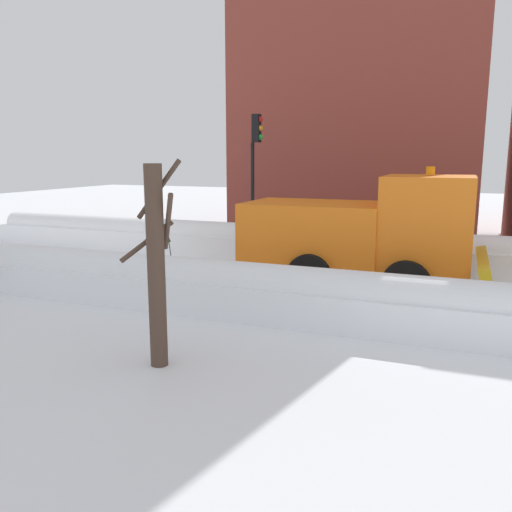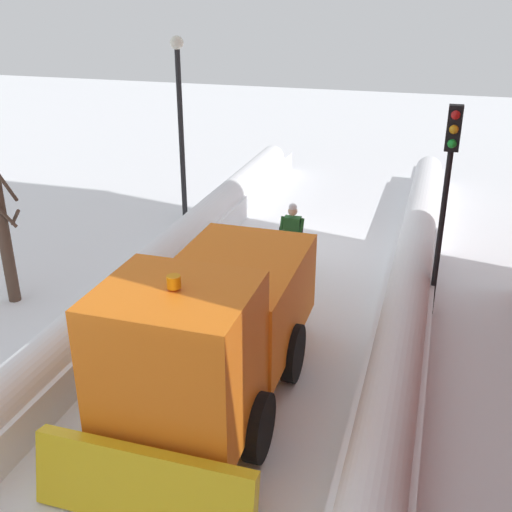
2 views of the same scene
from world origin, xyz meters
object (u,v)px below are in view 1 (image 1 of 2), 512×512
skier (158,240)px  bare_tree_near (156,264)px  traffic_light_pole (255,158)px  plow_truck (367,234)px

skier → bare_tree_near: 6.89m
traffic_light_pole → skier: bearing=-23.7°
traffic_light_pole → bare_tree_near: traffic_light_pole is taller
skier → traffic_light_pole: traffic_light_pole is taller
skier → traffic_light_pole: 4.54m
plow_truck → traffic_light_pole: size_ratio=1.28×
skier → bare_tree_near: bearing=32.0°
traffic_light_pole → bare_tree_near: 9.76m
traffic_light_pole → plow_truck: bearing=50.9°
skier → bare_tree_near: size_ratio=0.55×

